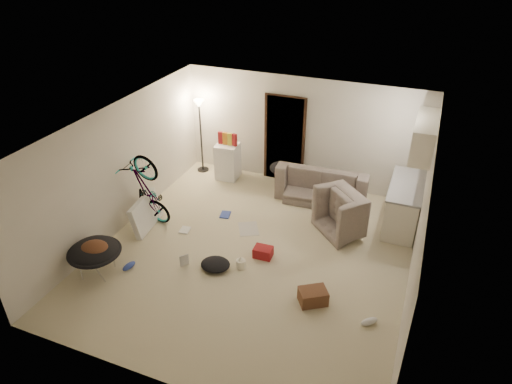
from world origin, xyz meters
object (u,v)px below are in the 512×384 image
at_px(armchair, 354,215).
at_px(bicycle, 149,205).
at_px(juicer, 241,263).
at_px(saucer_chair, 95,256).
at_px(sofa, 322,186).
at_px(tv_box, 146,213).
at_px(mini_fridge, 228,161).
at_px(drink_case_b, 263,252).
at_px(floor_lamp, 200,121).
at_px(drink_case_a, 313,296).
at_px(kitchen_counter, 403,206).

bearing_deg(armchair, bicycle, 63.67).
bearing_deg(juicer, saucer_chair, -155.04).
relative_size(sofa, tv_box, 2.05).
bearing_deg(armchair, sofa, -2.88).
xyz_separation_m(bicycle, juicer, (2.26, -0.63, -0.33)).
xyz_separation_m(saucer_chair, juicer, (2.25, 1.05, -0.28)).
bearing_deg(mini_fridge, bicycle, -108.02).
xyz_separation_m(drink_case_b, juicer, (-0.25, -0.45, 0.00)).
height_order(bicycle, mini_fridge, bicycle).
relative_size(floor_lamp, saucer_chair, 2.00).
relative_size(floor_lamp, drink_case_b, 5.41).
bearing_deg(saucer_chair, drink_case_a, 10.58).
xyz_separation_m(armchair, tv_box, (-3.85, -1.45, -0.01)).
height_order(kitchen_counter, bicycle, bicycle).
relative_size(sofa, armchair, 1.93).
distance_m(armchair, tv_box, 4.11).
bearing_deg(tv_box, floor_lamp, 85.64).
xyz_separation_m(floor_lamp, mini_fridge, (0.74, -0.10, -0.88)).
bearing_deg(saucer_chair, armchair, 37.84).
bearing_deg(kitchen_counter, bicycle, -158.84).
xyz_separation_m(mini_fridge, tv_box, (-0.64, -2.52, -0.11)).
height_order(tv_box, juicer, tv_box).
bearing_deg(drink_case_a, mini_fridge, 99.32).
height_order(saucer_chair, juicer, saucer_chair).
bearing_deg(mini_fridge, floor_lamp, 169.18).
relative_size(floor_lamp, sofa, 0.92).
bearing_deg(drink_case_b, juicer, -121.89).
xyz_separation_m(sofa, saucer_chair, (-2.96, -3.95, 0.09)).
xyz_separation_m(kitchen_counter, drink_case_a, (-1.06, -2.82, -0.32)).
xyz_separation_m(tv_box, drink_case_b, (2.51, -0.04, -0.22)).
height_order(armchair, mini_fridge, mini_fridge).
bearing_deg(saucer_chair, juicer, 24.96).
relative_size(tv_box, drink_case_a, 2.21).
bearing_deg(kitchen_counter, drink_case_a, -110.53).
bearing_deg(saucer_chair, bicycle, 90.35).
relative_size(floor_lamp, bicycle, 1.10).
xyz_separation_m(drink_case_a, drink_case_b, (-1.16, 0.81, -0.03)).
distance_m(floor_lamp, drink_case_b, 3.92).
height_order(mini_fridge, saucer_chair, mini_fridge).
bearing_deg(armchair, drink_case_a, 130.48).
relative_size(bicycle, drink_case_b, 4.92).
bearing_deg(drink_case_b, saucer_chair, -151.60).
distance_m(sofa, drink_case_a, 3.35).
bearing_deg(drink_case_b, floor_lamp, 132.02).
relative_size(kitchen_counter, drink_case_a, 3.44).
bearing_deg(drink_case_a, kitchen_counter, 36.74).
distance_m(floor_lamp, armchair, 4.23).
height_order(sofa, mini_fridge, mini_fridge).
distance_m(saucer_chair, juicer, 2.50).
relative_size(bicycle, saucer_chair, 1.82).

